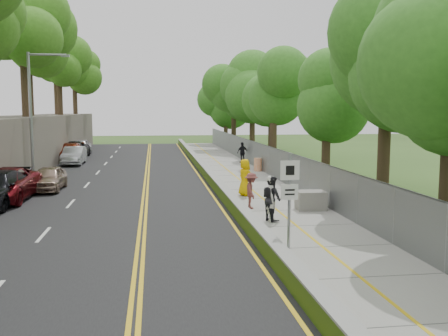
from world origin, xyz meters
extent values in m
plane|color=#33511E|center=(0.00, 0.00, 0.00)|extent=(140.00, 140.00, 0.00)
cube|color=black|center=(-5.40, 15.00, 0.02)|extent=(11.20, 66.00, 0.04)
cube|color=gray|center=(2.55, 15.00, 0.03)|extent=(4.20, 66.00, 0.05)
cube|color=#80DB11|center=(0.25, 15.00, 0.30)|extent=(0.42, 66.00, 0.60)
cube|color=slate|center=(4.65, 15.00, 1.00)|extent=(0.04, 66.00, 2.00)
cylinder|color=gray|center=(-10.70, 14.00, 4.00)|extent=(0.18, 0.18, 8.00)
cylinder|color=gray|center=(-9.60, 14.00, 7.85)|extent=(2.30, 0.13, 0.13)
cube|color=gray|center=(-8.52, 14.00, 7.80)|extent=(0.50, 0.22, 0.14)
cylinder|color=gray|center=(1.05, -3.00, 1.60)|extent=(0.09, 0.09, 3.10)
cube|color=white|center=(1.05, -3.03, 2.60)|extent=(0.62, 0.04, 0.62)
cube|color=white|center=(1.05, -3.03, 1.90)|extent=(0.56, 0.04, 0.50)
cylinder|color=#EB5000|center=(4.30, 17.17, 0.52)|extent=(0.58, 0.58, 0.95)
cube|color=slate|center=(3.72, 3.00, 0.47)|extent=(1.30, 1.00, 0.84)
imported|color=#630C12|center=(-10.60, 7.21, 0.84)|extent=(2.87, 5.85, 1.60)
imported|color=gray|center=(-9.05, 10.32, 0.72)|extent=(1.62, 3.98, 1.35)
imported|color=#B8B9C0|center=(-9.68, 23.63, 0.77)|extent=(1.54, 4.43, 1.46)
imported|color=black|center=(-10.60, 29.29, 0.81)|extent=(2.61, 5.57, 1.54)
imported|color=maroon|center=(-10.60, 26.86, 0.80)|extent=(2.34, 5.35, 1.53)
imported|color=#B6B5BA|center=(-10.41, 32.21, 0.84)|extent=(1.95, 4.71, 1.60)
imported|color=#F2B603|center=(1.45, 7.00, 1.01)|extent=(0.90, 1.09, 1.91)
imported|color=silver|center=(1.45, 1.00, 0.97)|extent=(0.64, 0.78, 1.83)
imported|color=black|center=(1.45, 1.05, 0.96)|extent=(0.98, 1.08, 1.82)
imported|color=brown|center=(1.13, 3.61, 0.87)|extent=(0.69, 1.10, 1.63)
imported|color=black|center=(4.20, 22.98, 0.92)|extent=(1.10, 0.76, 1.74)
camera|label=1|loc=(-3.23, -18.27, 4.51)|focal=40.00mm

